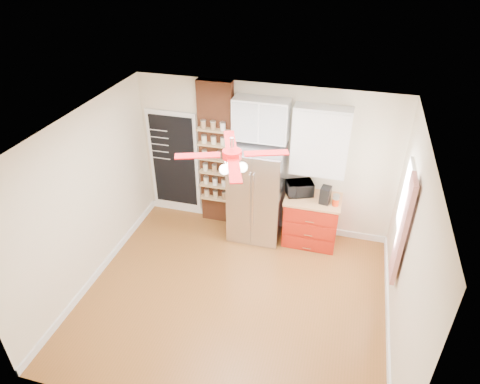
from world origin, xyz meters
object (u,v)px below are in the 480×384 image
(coffee_maker, at_px, (325,195))
(pantry_jar_oats, at_px, (205,154))
(red_cabinet, at_px, (311,220))
(ceiling_fan, at_px, (232,155))
(toaster_oven, at_px, (299,188))
(fridge, at_px, (257,193))
(canister_left, at_px, (336,202))

(coffee_maker, xyz_separation_m, pantry_jar_oats, (-2.13, 0.16, 0.39))
(red_cabinet, xyz_separation_m, coffee_maker, (0.19, -0.07, 0.59))
(ceiling_fan, xyz_separation_m, toaster_oven, (0.67, 1.74, -1.40))
(coffee_maker, relative_size, pantry_jar_oats, 2.28)
(fridge, bearing_deg, coffee_maker, -0.80)
(ceiling_fan, relative_size, pantry_jar_oats, 11.30)
(ceiling_fan, distance_m, canister_left, 2.50)
(toaster_oven, relative_size, coffee_maker, 1.54)
(canister_left, distance_m, pantry_jar_oats, 2.37)
(red_cabinet, relative_size, toaster_oven, 2.16)
(fridge, relative_size, red_cabinet, 1.86)
(pantry_jar_oats, bearing_deg, coffee_maker, -4.32)
(red_cabinet, relative_size, pantry_jar_oats, 7.59)
(toaster_oven, xyz_separation_m, pantry_jar_oats, (-1.69, 0.03, 0.41))
(fridge, xyz_separation_m, ceiling_fan, (0.05, -1.63, 1.55))
(red_cabinet, bearing_deg, canister_left, -17.05)
(coffee_maker, bearing_deg, ceiling_fan, -115.48)
(red_cabinet, xyz_separation_m, toaster_oven, (-0.25, 0.06, 0.57))
(ceiling_fan, distance_m, coffee_maker, 2.40)
(pantry_jar_oats, bearing_deg, fridge, -8.49)
(fridge, height_order, ceiling_fan, ceiling_fan)
(coffee_maker, bearing_deg, red_cabinet, 170.01)
(pantry_jar_oats, bearing_deg, ceiling_fan, -60.12)
(red_cabinet, distance_m, toaster_oven, 0.63)
(fridge, height_order, canister_left, fridge)
(coffee_maker, bearing_deg, canister_left, -5.78)
(red_cabinet, distance_m, canister_left, 0.64)
(red_cabinet, bearing_deg, ceiling_fan, -118.71)
(fridge, xyz_separation_m, toaster_oven, (0.72, 0.11, 0.15))
(ceiling_fan, xyz_separation_m, canister_left, (1.29, 1.57, -1.46))
(ceiling_fan, height_order, coffee_maker, ceiling_fan)
(toaster_oven, bearing_deg, red_cabinet, -38.04)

